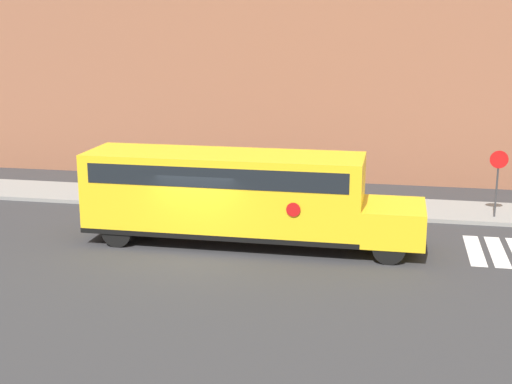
% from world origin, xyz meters
% --- Properties ---
extents(ground_plane, '(60.00, 60.00, 0.00)m').
position_xyz_m(ground_plane, '(0.00, 0.00, 0.00)').
color(ground_plane, '#333335').
extents(sidewalk_strip, '(44.00, 3.00, 0.15)m').
position_xyz_m(sidewalk_strip, '(0.00, 6.50, 0.07)').
color(sidewalk_strip, gray).
rests_on(sidewalk_strip, ground).
extents(building_backdrop, '(32.00, 4.00, 8.54)m').
position_xyz_m(building_backdrop, '(0.00, 13.00, 4.27)').
color(building_backdrop, '#935B42').
rests_on(building_backdrop, ground).
extents(school_bus, '(11.02, 2.57, 3.02)m').
position_xyz_m(school_bus, '(1.00, 1.23, 1.74)').
color(school_bus, yellow).
rests_on(school_bus, ground).
extents(stop_sign, '(0.66, 0.10, 2.64)m').
position_xyz_m(stop_sign, '(9.78, 5.75, 1.72)').
color(stop_sign, '#38383A').
rests_on(stop_sign, ground).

